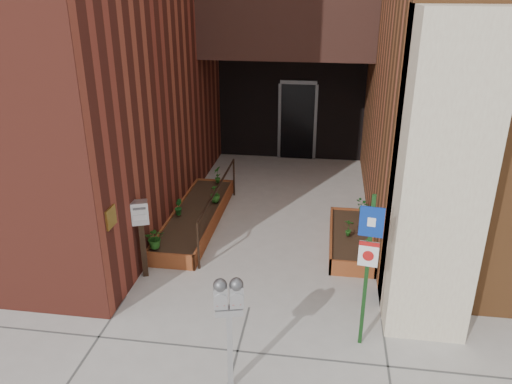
% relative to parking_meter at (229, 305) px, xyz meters
% --- Properties ---
extents(ground, '(80.00, 80.00, 0.00)m').
position_rel_parking_meter_xyz_m(ground, '(-0.03, 1.63, -1.21)').
color(ground, '#9E9991').
rests_on(ground, ground).
extents(planter_left, '(0.90, 3.60, 0.30)m').
position_rel_parking_meter_xyz_m(planter_left, '(-1.58, 4.33, -1.07)').
color(planter_left, maroon).
rests_on(planter_left, ground).
extents(planter_right, '(0.80, 2.20, 0.30)m').
position_rel_parking_meter_xyz_m(planter_right, '(1.57, 3.83, -1.07)').
color(planter_right, maroon).
rests_on(planter_right, ground).
extents(handrail, '(0.04, 3.34, 0.90)m').
position_rel_parking_meter_xyz_m(handrail, '(-1.08, 4.28, -0.46)').
color(handrail, black).
rests_on(handrail, ground).
extents(parking_meter, '(0.36, 0.20, 1.56)m').
position_rel_parking_meter_xyz_m(parking_meter, '(0.00, 0.00, 0.00)').
color(parking_meter, '#A5A4A7').
rests_on(parking_meter, ground).
extents(sign_post, '(0.31, 0.09, 2.24)m').
position_rel_parking_meter_xyz_m(sign_post, '(1.62, 1.05, 0.17)').
color(sign_post, '#153C16').
rests_on(sign_post, ground).
extents(payment_dropbox, '(0.33, 0.29, 1.38)m').
position_rel_parking_meter_xyz_m(payment_dropbox, '(-1.93, 2.28, -0.21)').
color(payment_dropbox, black).
rests_on(payment_dropbox, ground).
extents(shrub_left_a, '(0.43, 0.43, 0.39)m').
position_rel_parking_meter_xyz_m(shrub_left_a, '(-1.88, 2.73, -0.71)').
color(shrub_left_a, '#24601B').
rests_on(shrub_left_a, planter_left).
extents(shrub_left_b, '(0.23, 0.23, 0.32)m').
position_rel_parking_meter_xyz_m(shrub_left_b, '(-1.88, 4.11, -0.74)').
color(shrub_left_b, '#17531A').
rests_on(shrub_left_b, planter_left).
extents(shrub_left_c, '(0.30, 0.30, 0.38)m').
position_rel_parking_meter_xyz_m(shrub_left_c, '(-1.28, 4.84, -0.72)').
color(shrub_left_c, '#225819').
rests_on(shrub_left_c, planter_left).
extents(shrub_left_d, '(0.25, 0.25, 0.40)m').
position_rel_parking_meter_xyz_m(shrub_left_d, '(-1.47, 5.93, -0.71)').
color(shrub_left_d, '#22601B').
rests_on(shrub_left_d, planter_left).
extents(shrub_right_a, '(0.24, 0.24, 0.33)m').
position_rel_parking_meter_xyz_m(shrub_right_a, '(1.82, 2.93, -0.74)').
color(shrub_right_a, '#1B6021').
rests_on(shrub_right_a, planter_right).
extents(shrub_right_b, '(0.22, 0.22, 0.34)m').
position_rel_parking_meter_xyz_m(shrub_right_b, '(1.50, 3.68, -0.74)').
color(shrub_right_b, '#1E5217').
rests_on(shrub_right_b, planter_right).
extents(shrub_right_c, '(0.41, 0.41, 0.32)m').
position_rel_parking_meter_xyz_m(shrub_right_c, '(1.82, 4.65, -0.75)').
color(shrub_right_c, '#1B6022').
rests_on(shrub_right_c, planter_right).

